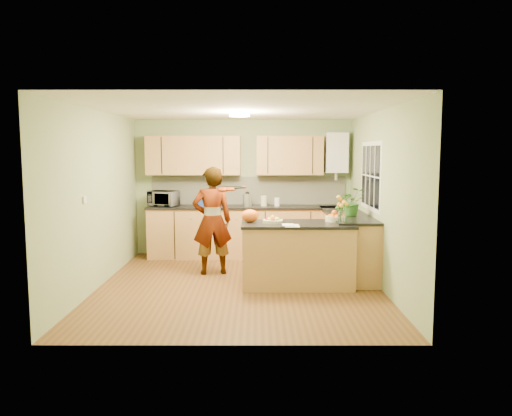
{
  "coord_description": "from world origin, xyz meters",
  "views": [
    {
      "loc": [
        0.25,
        -7.03,
        1.92
      ],
      "look_at": [
        0.24,
        0.5,
        1.07
      ],
      "focal_mm": 35.0,
      "sensor_mm": 36.0,
      "label": 1
    }
  ],
  "objects": [
    {
      "name": "violinist",
      "position": [
        -0.45,
        0.7,
        0.84
      ],
      "size": [
        0.68,
        0.52,
        1.69
      ],
      "primitive_type": "imported",
      "rotation": [
        0.0,
        0.0,
        3.34
      ],
      "color": "#E6A88D",
      "rests_on": "floor"
    },
    {
      "name": "microwave",
      "position": [
        -1.43,
        1.93,
        1.08
      ],
      "size": [
        0.58,
        0.48,
        0.28
      ],
      "primitive_type": "imported",
      "rotation": [
        0.0,
        0.0,
        -0.33
      ],
      "color": "white",
      "rests_on": "back_counter"
    },
    {
      "name": "jar_white",
      "position": [
        0.62,
        1.92,
        1.02
      ],
      "size": [
        0.13,
        0.13,
        0.15
      ],
      "primitive_type": "cylinder",
      "rotation": [
        0.0,
        0.0,
        -0.31
      ],
      "color": "white",
      "rests_on": "back_counter"
    },
    {
      "name": "upper_cabinets",
      "position": [
        -0.18,
        2.08,
        1.85
      ],
      "size": [
        3.2,
        0.34,
        0.7
      ],
      "color": "#BB864A",
      "rests_on": "wall_back"
    },
    {
      "name": "floor",
      "position": [
        0.0,
        0.0,
        0.0
      ],
      "size": [
        4.5,
        4.5,
        0.0
      ],
      "primitive_type": "plane",
      "color": "brown",
      "rests_on": "ground"
    },
    {
      "name": "window_right",
      "position": [
        1.99,
        0.6,
        1.55
      ],
      "size": [
        0.01,
        1.3,
        1.05
      ],
      "color": "white",
      "rests_on": "wall_right"
    },
    {
      "name": "ceiling_lamp",
      "position": [
        0.0,
        0.3,
        2.46
      ],
      "size": [
        0.3,
        0.3,
        0.07
      ],
      "color": "#FFEABF",
      "rests_on": "ceiling"
    },
    {
      "name": "fruit_dish",
      "position": [
        0.48,
        -0.0,
        0.95
      ],
      "size": [
        0.29,
        0.29,
        0.1
      ],
      "color": "beige",
      "rests_on": "peninsula_island"
    },
    {
      "name": "orange_bag",
      "position": [
        0.15,
        0.05,
        1.01
      ],
      "size": [
        0.31,
        0.29,
        0.19
      ],
      "primitive_type": "ellipsoid",
      "rotation": [
        0.0,
        0.0,
        -0.39
      ],
      "color": "orange",
      "rests_on": "peninsula_island"
    },
    {
      "name": "flower_vase",
      "position": [
        1.43,
        -0.18,
        1.2
      ],
      "size": [
        0.24,
        0.24,
        0.44
      ],
      "rotation": [
        0.0,
        0.0,
        0.18
      ],
      "color": "silver",
      "rests_on": "peninsula_island"
    },
    {
      "name": "wall_right",
      "position": [
        2.0,
        0.0,
        1.25
      ],
      "size": [
        0.02,
        4.5,
        2.5
      ],
      "primitive_type": "cube",
      "color": "#9DB07E",
      "rests_on": "floor"
    },
    {
      "name": "wall_back",
      "position": [
        0.0,
        2.25,
        1.25
      ],
      "size": [
        4.0,
        0.02,
        2.5
      ],
      "primitive_type": "cube",
      "color": "#9DB07E",
      "rests_on": "floor"
    },
    {
      "name": "light_switch",
      "position": [
        -1.99,
        -0.6,
        1.3
      ],
      "size": [
        0.02,
        0.09,
        0.09
      ],
      "primitive_type": "cube",
      "color": "white",
      "rests_on": "wall_left"
    },
    {
      "name": "back_counter",
      "position": [
        0.1,
        1.95,
        0.47
      ],
      "size": [
        3.64,
        0.62,
        0.94
      ],
      "color": "#BB864A",
      "rests_on": "floor"
    },
    {
      "name": "peninsula_island",
      "position": [
        0.83,
        -0.0,
        0.46
      ],
      "size": [
        1.59,
        0.82,
        0.91
      ],
      "color": "#BB864A",
      "rests_on": "floor"
    },
    {
      "name": "ceiling",
      "position": [
        0.0,
        0.0,
        2.5
      ],
      "size": [
        4.0,
        4.5,
        0.02
      ],
      "primitive_type": "cube",
      "color": "white",
      "rests_on": "wall_back"
    },
    {
      "name": "potted_plant",
      "position": [
        1.7,
        0.54,
        1.16
      ],
      "size": [
        0.46,
        0.41,
        0.44
      ],
      "primitive_type": "imported",
      "rotation": [
        0.0,
        0.0,
        0.2
      ],
      "color": "#2D6722",
      "rests_on": "right_counter"
    },
    {
      "name": "boiler",
      "position": [
        1.7,
        2.09,
        1.9
      ],
      "size": [
        0.4,
        0.3,
        0.86
      ],
      "color": "white",
      "rests_on": "wall_back"
    },
    {
      "name": "right_counter",
      "position": [
        1.7,
        0.85,
        0.47
      ],
      "size": [
        0.62,
        2.24,
        0.94
      ],
      "color": "#BB864A",
      "rests_on": "floor"
    },
    {
      "name": "blue_box",
      "position": [
        -0.66,
        1.93,
        1.05
      ],
      "size": [
        0.3,
        0.23,
        0.22
      ],
      "primitive_type": "cube",
      "rotation": [
        0.0,
        0.0,
        -0.13
      ],
      "color": "navy",
      "rests_on": "back_counter"
    },
    {
      "name": "orange_bowl",
      "position": [
        1.38,
        0.15,
        0.98
      ],
      "size": [
        0.26,
        0.26,
        0.15
      ],
      "color": "beige",
      "rests_on": "peninsula_island"
    },
    {
      "name": "jar_cream",
      "position": [
        0.38,
        1.95,
        1.03
      ],
      "size": [
        0.12,
        0.12,
        0.19
      ],
      "primitive_type": "cylinder",
      "rotation": [
        0.0,
        0.0,
        0.03
      ],
      "color": "beige",
      "rests_on": "back_counter"
    },
    {
      "name": "wall_front",
      "position": [
        0.0,
        -2.25,
        1.25
      ],
      "size": [
        4.0,
        0.02,
        2.5
      ],
      "primitive_type": "cube",
      "color": "#9DB07E",
      "rests_on": "floor"
    },
    {
      "name": "wall_left",
      "position": [
        -2.0,
        0.0,
        1.25
      ],
      "size": [
        0.02,
        4.5,
        2.5
      ],
      "primitive_type": "cube",
      "color": "#9DB07E",
      "rests_on": "floor"
    },
    {
      "name": "kettle",
      "position": [
        0.08,
        1.93,
        1.06
      ],
      "size": [
        0.16,
        0.16,
        0.31
      ],
      "rotation": [
        0.0,
        0.0,
        0.4
      ],
      "color": "silver",
      "rests_on": "back_counter"
    },
    {
      "name": "splashback",
      "position": [
        0.1,
        2.23,
        1.2
      ],
      "size": [
        3.6,
        0.02,
        0.52
      ],
      "primitive_type": "cube",
      "color": "beige",
      "rests_on": "back_counter"
    },
    {
      "name": "violin",
      "position": [
        -0.25,
        0.48,
        1.35
      ],
      "size": [
        0.57,
        0.5,
        0.14
      ],
      "primitive_type": null,
      "rotation": [
        0.17,
        0.0,
        -0.61
      ],
      "color": "#551A05",
      "rests_on": "violinist"
    },
    {
      "name": "papers",
      "position": [
        0.73,
        -0.3,
        0.92
      ],
      "size": [
        0.2,
        0.27,
        0.01
      ],
      "primitive_type": "cube",
      "color": "white",
      "rests_on": "peninsula_island"
    }
  ]
}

